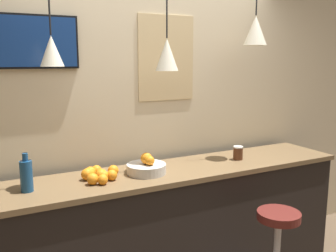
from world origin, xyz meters
name	(u,v)px	position (x,y,z in m)	size (l,w,h in m)	color
back_wall	(146,107)	(0.00, 1.09, 1.45)	(8.00, 0.06, 2.90)	beige
service_counter	(168,229)	(0.00, 0.68, 0.50)	(3.09, 0.59, 1.00)	black
bar_stool	(277,246)	(0.60, 0.08, 0.49)	(0.37, 0.37, 0.76)	#B7B7BC
fruit_bowl	(147,167)	(-0.19, 0.68, 1.05)	(0.30, 0.30, 0.16)	beige
orange_pile	(99,174)	(-0.55, 0.70, 1.04)	(0.28, 0.30, 0.09)	orange
juice_bottle	(26,175)	(-1.05, 0.68, 1.11)	(0.08, 0.08, 0.26)	navy
spread_jar	(238,153)	(0.68, 0.68, 1.06)	(0.08, 0.08, 0.12)	#562D19
pendant_lamp_left	(51,49)	(-0.84, 0.70, 1.92)	(0.15, 0.15, 0.99)	black
pendant_lamp_middle	(167,54)	(0.00, 0.70, 1.90)	(0.17, 0.17, 1.03)	black
pendant_lamp_right	(255,30)	(0.84, 0.70, 2.10)	(0.20, 0.20, 0.83)	black
mounted_tv	(25,42)	(-0.95, 1.04, 1.98)	(0.74, 0.04, 0.38)	black
wall_poster	(166,58)	(0.18, 1.05, 1.86)	(0.52, 0.01, 0.72)	#DBBC84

